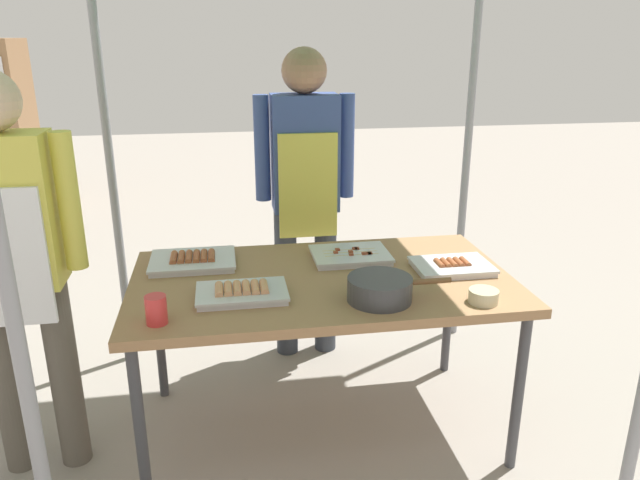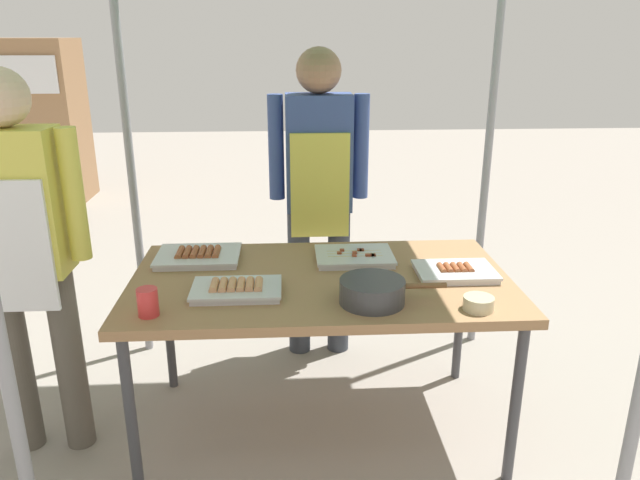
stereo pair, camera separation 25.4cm
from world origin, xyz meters
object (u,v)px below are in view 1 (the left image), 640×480
(tray_grilled_sausages, at_px, (193,261))
(cooking_wok, at_px, (380,288))
(vendor_woman, at_px, (305,181))
(stall_table, at_px, (322,289))
(tray_meat_skewers, at_px, (350,255))
(tray_pork_links, at_px, (242,293))
(drink_cup_near_edge, at_px, (156,310))
(condiment_bowl, at_px, (483,296))
(tray_spring_rolls, at_px, (452,266))
(customer_nearby, at_px, (13,250))

(tray_grilled_sausages, xyz_separation_m, cooking_wok, (0.73, -0.50, 0.03))
(vendor_woman, bearing_deg, stall_table, 87.39)
(tray_grilled_sausages, relative_size, vendor_woman, 0.22)
(tray_meat_skewers, distance_m, tray_pork_links, 0.62)
(vendor_woman, bearing_deg, drink_cup_near_edge, 57.09)
(tray_meat_skewers, relative_size, drink_cup_near_edge, 3.32)
(tray_grilled_sausages, height_order, condiment_bowl, condiment_bowl)
(tray_spring_rolls, bearing_deg, vendor_woman, 126.00)
(condiment_bowl, distance_m, customer_nearby, 1.79)
(tray_grilled_sausages, distance_m, tray_pork_links, 0.44)
(tray_pork_links, xyz_separation_m, condiment_bowl, (0.91, -0.20, 0.01))
(tray_spring_rolls, bearing_deg, tray_meat_skewers, 152.71)
(cooking_wok, height_order, drink_cup_near_edge, drink_cup_near_edge)
(condiment_bowl, relative_size, vendor_woman, 0.07)
(stall_table, xyz_separation_m, customer_nearby, (-1.18, -0.05, 0.26))
(cooking_wok, bearing_deg, tray_grilled_sausages, 145.37)
(tray_grilled_sausages, relative_size, drink_cup_near_edge, 3.55)
(tray_grilled_sausages, height_order, customer_nearby, customer_nearby)
(tray_spring_rolls, height_order, cooking_wok, cooking_wok)
(tray_pork_links, bearing_deg, cooking_wok, -12.07)
(tray_meat_skewers, bearing_deg, cooking_wok, -87.76)
(drink_cup_near_edge, bearing_deg, tray_pork_links, 29.67)
(vendor_woman, bearing_deg, condiment_bowl, 116.43)
(cooking_wok, height_order, vendor_woman, vendor_woman)
(tray_grilled_sausages, bearing_deg, condiment_bowl, -27.82)
(stall_table, xyz_separation_m, vendor_woman, (0.03, 0.73, 0.30))
(cooking_wok, height_order, condiment_bowl, cooking_wok)
(tray_spring_rolls, bearing_deg, tray_pork_links, -171.42)
(stall_table, height_order, condiment_bowl, condiment_bowl)
(tray_pork_links, height_order, condiment_bowl, same)
(stall_table, relative_size, vendor_woman, 0.96)
(tray_spring_rolls, xyz_separation_m, vendor_woman, (-0.54, 0.74, 0.23))
(tray_meat_skewers, height_order, customer_nearby, customer_nearby)
(cooking_wok, xyz_separation_m, condiment_bowl, (0.39, -0.09, -0.02))
(drink_cup_near_edge, bearing_deg, tray_spring_rolls, 14.36)
(tray_meat_skewers, xyz_separation_m, tray_pork_links, (-0.51, -0.35, 0.00))
(tray_meat_skewers, distance_m, tray_spring_rolls, 0.46)
(stall_table, height_order, cooking_wok, cooking_wok)
(tray_meat_skewers, relative_size, cooking_wok, 0.85)
(stall_table, distance_m, tray_grilled_sausages, 0.60)
(stall_table, xyz_separation_m, cooking_wok, (0.18, -0.26, 0.10))
(tray_spring_rolls, relative_size, drink_cup_near_edge, 3.16)
(stall_table, distance_m, drink_cup_near_edge, 0.73)
(customer_nearby, bearing_deg, tray_pork_links, -6.92)
(drink_cup_near_edge, xyz_separation_m, vendor_woman, (0.68, 1.06, 0.19))
(tray_grilled_sausages, xyz_separation_m, tray_meat_skewers, (0.71, -0.04, -0.00))
(tray_pork_links, xyz_separation_m, drink_cup_near_edge, (-0.31, -0.17, 0.03))
(tray_meat_skewers, height_order, vendor_woman, vendor_woman)
(vendor_woman, bearing_deg, cooking_wok, 98.60)
(tray_meat_skewers, height_order, cooking_wok, cooking_wok)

